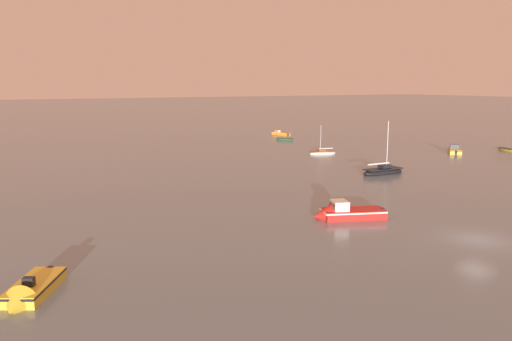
# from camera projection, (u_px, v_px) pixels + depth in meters

# --- Properties ---
(ground_plane) EXTENTS (800.00, 800.00, 0.00)m
(ground_plane) POSITION_uv_depth(u_px,v_px,m) (478.00, 240.00, 38.58)
(ground_plane) COLOR slate
(rowboat_moored_0) EXTENTS (3.32, 3.96, 0.62)m
(rowboat_moored_0) POSITION_uv_depth(u_px,v_px,m) (285.00, 139.00, 106.81)
(rowboat_moored_0) COLOR #23602D
(rowboat_moored_0) RESTS_ON ground
(motorboat_moored_0) EXTENTS (2.96, 5.36, 1.74)m
(motorboat_moored_0) POSITION_uv_depth(u_px,v_px,m) (279.00, 134.00, 117.57)
(motorboat_moored_0) COLOR orange
(motorboat_moored_0) RESTS_ON ground
(sailboat_moored_0) EXTENTS (4.83, 2.57, 5.18)m
(sailboat_moored_0) POSITION_uv_depth(u_px,v_px,m) (323.00, 153.00, 85.18)
(sailboat_moored_0) COLOR white
(sailboat_moored_0) RESTS_ON ground
(sailboat_moored_1) EXTENTS (6.52, 2.06, 7.29)m
(sailboat_moored_1) POSITION_uv_depth(u_px,v_px,m) (383.00, 171.00, 66.77)
(sailboat_moored_1) COLOR black
(sailboat_moored_1) RESTS_ON ground
(rowboat_moored_3) EXTENTS (2.34, 4.23, 0.63)m
(rowboat_moored_3) POSITION_uv_depth(u_px,v_px,m) (507.00, 150.00, 89.79)
(rowboat_moored_3) COLOR gold
(rowboat_moored_3) RESTS_ON ground
(motorboat_moored_1) EXTENTS (5.13, 5.11, 2.05)m
(motorboat_moored_1) POSITION_uv_depth(u_px,v_px,m) (454.00, 151.00, 87.72)
(motorboat_moored_1) COLOR gold
(motorboat_moored_1) RESTS_ON ground
(motorboat_moored_2) EXTENTS (6.77, 4.33, 2.43)m
(motorboat_moored_2) POSITION_uv_depth(u_px,v_px,m) (343.00, 214.00, 44.62)
(motorboat_moored_2) COLOR red
(motorboat_moored_2) RESTS_ON ground
(motorboat_moored_3) EXTENTS (4.30, 5.70, 1.88)m
(motorboat_moored_3) POSITION_uv_depth(u_px,v_px,m) (29.00, 294.00, 27.97)
(motorboat_moored_3) COLOR gold
(motorboat_moored_3) RESTS_ON ground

